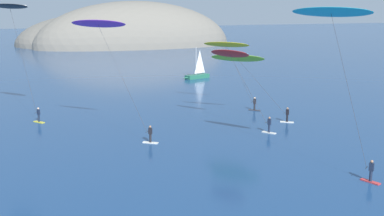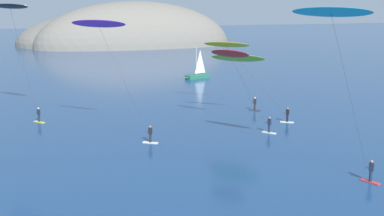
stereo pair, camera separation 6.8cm
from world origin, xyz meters
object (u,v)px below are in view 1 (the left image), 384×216
(kitesurfer_cyan, at_px, (334,23))
(kitesurfer_red, at_px, (233,60))
(kitesurfer_yellow, at_px, (228,49))
(kitesurfer_lime, at_px, (240,61))
(sailboat_near, at_px, (196,75))
(kitesurfer_purple, at_px, (102,32))
(kitesurfer_black, at_px, (12,14))

(kitesurfer_cyan, bearing_deg, kitesurfer_red, 89.39)
(kitesurfer_yellow, bearing_deg, kitesurfer_lime, -104.08)
(sailboat_near, distance_m, kitesurfer_cyan, 53.10)
(sailboat_near, bearing_deg, kitesurfer_purple, -126.06)
(kitesurfer_lime, xyz_separation_m, kitesurfer_yellow, (1.48, 5.92, 0.89))
(kitesurfer_black, xyz_separation_m, kitesurfer_red, (20.95, -13.09, -4.71))
(kitesurfer_lime, bearing_deg, kitesurfer_cyan, -98.44)
(sailboat_near, xyz_separation_m, kitesurfer_purple, (-24.45, -33.59, 9.78))
(kitesurfer_cyan, distance_m, kitesurfer_black, 35.76)
(sailboat_near, height_order, kitesurfer_red, kitesurfer_red)
(sailboat_near, height_order, kitesurfer_purple, kitesurfer_purple)
(kitesurfer_lime, bearing_deg, kitesurfer_yellow, 75.92)
(kitesurfer_lime, distance_m, kitesurfer_yellow, 6.17)
(kitesurfer_black, xyz_separation_m, kitesurfer_purple, (7.38, -11.91, -1.59))
(kitesurfer_cyan, relative_size, kitesurfer_black, 0.97)
(kitesurfer_cyan, height_order, kitesurfer_yellow, kitesurfer_cyan)
(kitesurfer_lime, relative_size, kitesurfer_yellow, 0.91)
(kitesurfer_lime, bearing_deg, kitesurfer_black, 157.36)
(kitesurfer_black, distance_m, kitesurfer_purple, 14.10)
(kitesurfer_cyan, distance_m, kitesurfer_lime, 20.06)
(sailboat_near, bearing_deg, kitesurfer_red, -107.37)
(kitesurfer_purple, bearing_deg, kitesurfer_red, -4.99)
(kitesurfer_red, height_order, kitesurfer_purple, kitesurfer_purple)
(kitesurfer_cyan, bearing_deg, kitesurfer_black, 125.54)
(kitesurfer_lime, relative_size, kitesurfer_red, 0.92)
(sailboat_near, distance_m, kitesurfer_lime, 33.14)
(sailboat_near, bearing_deg, kitesurfer_cyan, -102.28)
(kitesurfer_red, relative_size, kitesurfer_yellow, 0.99)
(kitesurfer_lime, height_order, kitesurfer_purple, kitesurfer_purple)
(kitesurfer_yellow, relative_size, kitesurfer_purple, 0.74)
(kitesurfer_red, bearing_deg, kitesurfer_black, 148.01)
(kitesurfer_purple, bearing_deg, kitesurfer_cyan, -52.06)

